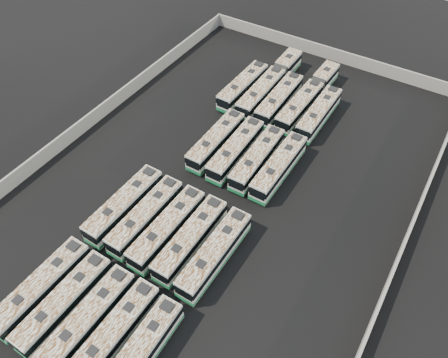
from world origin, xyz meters
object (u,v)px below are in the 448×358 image
Objects in this scene: bus_midfront_right at (191,239)px; bus_midback_left at (216,141)px; bus_back_center at (279,100)px; bus_front_far_right at (139,354)px; bus_midback_center at (236,150)px; bus_back_right at (308,96)px; bus_front_center at (88,320)px; bus_midfront_far_right at (215,254)px; bus_midback_far_right at (279,167)px; bus_midback_right at (257,159)px; bus_back_left at (270,83)px; bus_midfront_far_left at (124,205)px; bus_front_far_left at (42,287)px; bus_back_far_right at (319,114)px; bus_midfront_left at (146,216)px; bus_front_right at (114,334)px; bus_front_left at (64,303)px; bus_back_far_left at (243,86)px; bus_midfront_center at (167,228)px.

bus_midfront_right is 1.01× the size of bus_midback_left.
bus_front_far_right is at bearing -81.80° from bus_back_center.
bus_midfront_right is 15.19m from bus_midback_center.
bus_midback_left is 0.65× the size of bus_back_right.
bus_front_center is 0.99× the size of bus_midfront_far_right.
bus_back_center is at bearing 117.21° from bus_midback_far_right.
bus_midfront_far_right is 15.44m from bus_midback_right.
bus_midfront_far_right reaches higher than bus_front_center.
bus_midfront_far_right reaches higher than bus_back_right.
bus_midfront_far_left is at bearing -96.27° from bus_back_left.
bus_front_far_right is at bearing -89.60° from bus_midback_far_right.
bus_midback_far_right is at bearing 77.59° from bus_front_center.
bus_midback_left is at bearing 107.32° from bus_front_far_right.
bus_front_far_left reaches higher than bus_back_far_right.
bus_midfront_right reaches higher than bus_midfront_left.
bus_front_center is at bearing -102.12° from bus_midback_far_right.
bus_midback_far_right is (3.18, 27.73, 0.04)m from bus_front_right.
bus_midback_right is (6.41, 27.71, -0.00)m from bus_front_left.
bus_front_left is at bearing -89.92° from bus_midfront_left.
bus_midback_right reaches higher than bus_back_far_right.
bus_back_center is (-3.16, 40.29, 0.05)m from bus_front_right.
bus_back_right is at bearing 73.59° from bus_midfront_far_left.
bus_midfront_far_left is 28.47m from bus_back_center.
bus_back_far_left is at bearing 108.83° from bus_midfront_right.
bus_back_far_left is at bearing 115.37° from bus_midback_center.
bus_midback_center reaches higher than bus_front_far_left.
bus_midfront_right is at bearing 54.30° from bus_front_far_left.
bus_back_far_left reaches higher than bus_back_right.
bus_back_center reaches higher than bus_front_right.
bus_front_center is 28.09m from bus_midback_left.
bus_front_left is at bearing -103.38° from bus_midfront_center.
bus_midfront_right is at bearing -101.53° from bus_midback_far_right.
bus_front_far_right is at bearing -89.95° from bus_back_far_right.
bus_midfront_far_left is (-3.12, 12.65, 0.04)m from bus_front_left.
bus_front_left is at bearing -97.60° from bus_midback_center.
bus_midfront_left is 0.99× the size of bus_back_far_left.
bus_front_far_left is 0.64× the size of bus_back_left.
bus_midfront_far_left reaches higher than bus_back_far_left.
bus_midback_far_right is at bearing 83.65° from bus_front_right.
bus_midback_center is 0.66× the size of bus_back_right.
bus_midback_center is (-3.09, 14.87, -0.00)m from bus_midfront_right.
bus_midfront_left is at bearing 179.76° from bus_midfront_center.
bus_midback_left is at bearing 79.18° from bus_midfront_far_left.
bus_midfront_right is 1.00× the size of bus_back_far_left.
bus_front_far_right is 0.99× the size of bus_midback_right.
bus_front_far_left is 1.00× the size of bus_midback_center.
bus_front_right is 40.41m from bus_back_center.
bus_front_far_left is at bearing -115.89° from bus_midfront_center.
bus_midfront_right is 1.00× the size of bus_midback_center.
bus_midfront_center is (3.14, -0.06, 0.03)m from bus_midfront_left.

